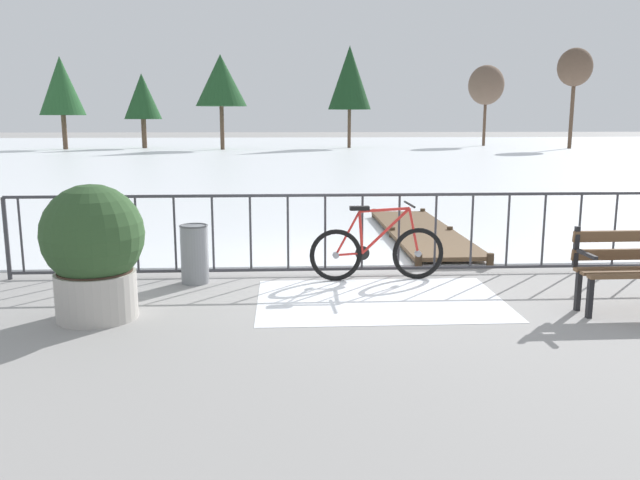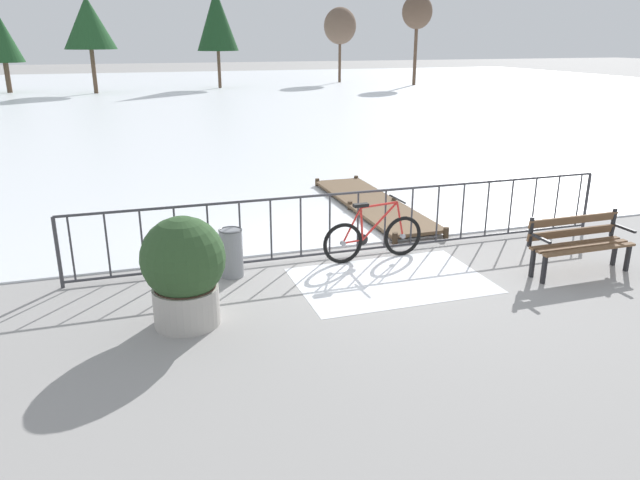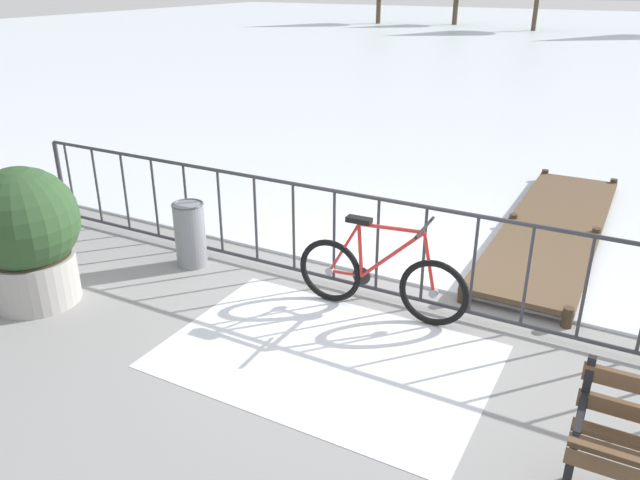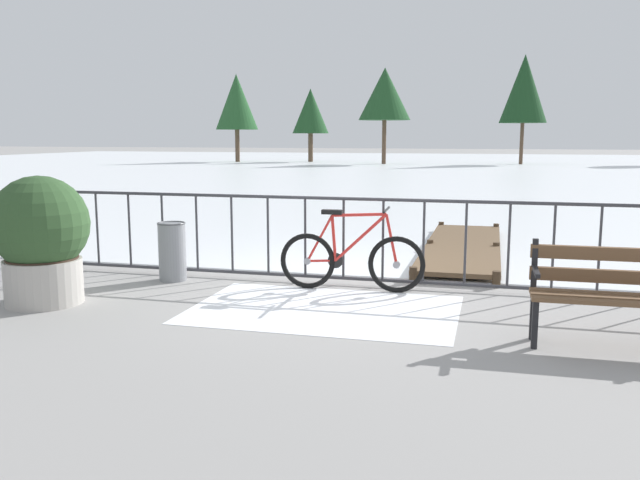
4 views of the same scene
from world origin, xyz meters
TOP-DOWN VIEW (x-y plane):
  - ground_plane at (0.00, 0.00)m, footprint 160.00×160.00m
  - frozen_pond at (0.00, 28.40)m, footprint 80.00×56.00m
  - snow_patch at (0.07, -1.20)m, footprint 2.76×1.85m
  - railing_fence at (-0.00, 0.00)m, footprint 9.06×0.06m
  - bicycle_near_railing at (0.16, -0.28)m, footprint 1.71×0.52m
  - park_bench at (2.87, -1.73)m, footprint 1.61×0.50m
  - planter_with_shrub at (-2.93, -1.70)m, footprint 1.03×1.03m
  - trash_bin at (-2.12, -0.30)m, footprint 0.35×0.35m
  - wooden_dock at (1.31, 2.50)m, footprint 1.10×4.50m
  - tree_far_west at (-4.82, 32.76)m, footprint 3.13×3.13m
  - tree_west_mid at (17.34, 32.90)m, footprint 2.15×2.15m
  - tree_centre at (-10.06, 34.96)m, footprint 2.39×2.39m
  - tree_east_mid at (13.05, 37.22)m, footprint 2.46×2.46m
  - tree_far_east at (3.27, 34.55)m, footprint 2.79×2.79m

SIDE VIEW (x-z plane):
  - ground_plane at x=0.00m, z-range 0.00..0.00m
  - snow_patch at x=0.07m, z-range 0.00..0.01m
  - frozen_pond at x=0.00m, z-range 0.00..0.03m
  - wooden_dock at x=1.31m, z-range 0.02..0.22m
  - bicycle_near_railing at x=0.16m, z-range -0.12..0.86m
  - trash_bin at x=-2.12m, z-range 0.01..0.74m
  - park_bench at x=2.87m, z-range 0.07..0.96m
  - railing_fence at x=0.00m, z-range 0.02..1.09m
  - planter_with_shrub at x=-2.93m, z-range 0.03..1.42m
  - tree_centre at x=-10.06m, z-range 0.91..5.69m
  - tree_east_mid at x=13.05m, z-range 1.40..6.95m
  - tree_far_west at x=-4.82m, z-range 1.32..7.09m
  - tree_far_east at x=3.27m, z-range 1.24..7.75m
  - tree_west_mid at x=17.34m, z-range 1.89..8.18m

